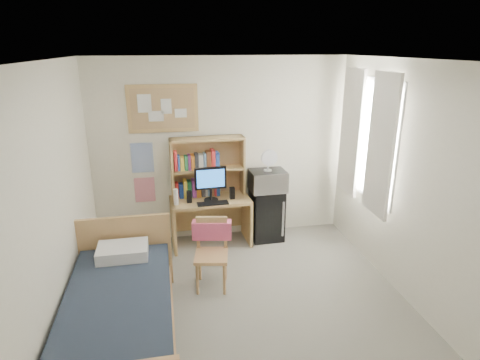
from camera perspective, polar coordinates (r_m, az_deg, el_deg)
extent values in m
cube|color=gray|center=(4.43, 1.52, -19.48)|extent=(3.60, 4.20, 0.02)
cube|color=white|center=(3.49, 1.89, 16.58)|extent=(3.60, 4.20, 0.02)
cube|color=white|center=(5.74, -2.73, 4.21)|extent=(3.60, 0.04, 2.60)
cube|color=white|center=(3.84, -25.70, -5.08)|extent=(0.04, 4.20, 2.60)
cube|color=white|center=(4.49, 24.79, -1.68)|extent=(0.04, 4.20, 2.60)
cube|color=white|center=(5.36, 17.59, 5.63)|extent=(0.10, 1.40, 1.70)
cube|color=white|center=(5.01, 19.38, 4.57)|extent=(0.04, 0.55, 1.70)
cube|color=white|center=(5.69, 15.48, 6.55)|extent=(0.04, 0.55, 1.70)
cube|color=tan|center=(5.55, -10.93, 9.95)|extent=(0.94, 0.03, 0.64)
cube|color=#2950A7|center=(5.70, -13.73, 3.09)|extent=(0.30, 0.01, 0.42)
cube|color=#D02443|center=(5.84, -13.38, -1.36)|extent=(0.28, 0.01, 0.36)
cube|color=tan|center=(5.75, -4.16, -5.89)|extent=(1.13, 0.61, 0.69)
cube|color=tan|center=(4.73, -4.11, -10.64)|extent=(0.48, 0.48, 0.83)
cube|color=black|center=(5.91, 3.78, -4.82)|extent=(0.46, 0.46, 0.76)
cube|color=#1C2533|center=(4.12, -16.73, -18.78)|extent=(1.02, 2.01, 0.55)
cube|color=tan|center=(5.62, -4.60, 1.84)|extent=(1.04, 0.32, 0.84)
cube|color=black|center=(5.48, -4.20, -0.67)|extent=(0.43, 0.06, 0.46)
cube|color=black|center=(5.43, -3.90, -3.34)|extent=(0.43, 0.16, 0.02)
cube|color=black|center=(5.50, -7.25, -2.38)|extent=(0.07, 0.07, 0.16)
cube|color=black|center=(5.59, -1.13, -1.87)|extent=(0.07, 0.07, 0.16)
cylinder|color=white|center=(5.44, -9.10, -2.39)|extent=(0.07, 0.07, 0.22)
cube|color=#E0557C|center=(4.80, -4.02, -7.08)|extent=(0.48, 0.22, 0.22)
cube|color=silver|center=(5.70, 3.94, -0.07)|extent=(0.51, 0.39, 0.29)
cylinder|color=white|center=(5.62, 4.01, 2.70)|extent=(0.23, 0.23, 0.28)
cube|color=white|center=(4.57, -16.33, -9.70)|extent=(0.54, 0.38, 0.13)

